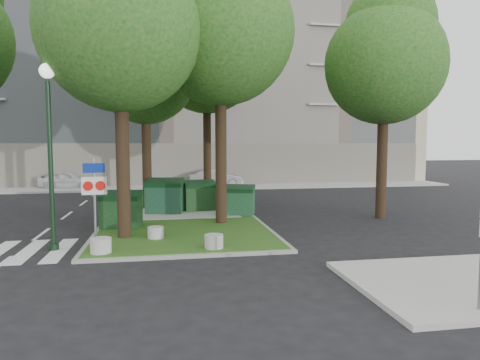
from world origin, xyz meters
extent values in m
plane|color=black|center=(0.00, 0.00, 0.00)|extent=(120.00, 120.00, 0.00)
cube|color=#1B4513|center=(0.50, 8.00, 0.06)|extent=(6.00, 16.00, 0.12)
cube|color=gray|center=(0.50, 8.00, 0.05)|extent=(6.30, 16.30, 0.10)
cube|color=#999993|center=(6.50, -3.50, 0.06)|extent=(5.00, 4.00, 0.12)
cube|color=#999993|center=(0.00, 18.50, 0.06)|extent=(42.00, 3.00, 0.12)
cube|color=silver|center=(-3.75, 1.50, 0.01)|extent=(5.00, 3.00, 0.01)
cube|color=tan|center=(0.00, 26.00, 8.00)|extent=(41.00, 12.00, 16.00)
cylinder|color=black|center=(-1.50, 2.50, 3.08)|extent=(0.44, 0.44, 6.16)
sphere|color=#134915|center=(-1.50, 2.50, 6.82)|extent=(5.20, 5.20, 5.20)
cylinder|color=black|center=(2.00, 4.50, 3.36)|extent=(0.44, 0.44, 6.72)
sphere|color=#134915|center=(2.00, 4.50, 7.44)|extent=(5.60, 5.60, 5.60)
cylinder|color=black|center=(-1.00, 9.00, 2.94)|extent=(0.44, 0.44, 5.88)
sphere|color=#134915|center=(-1.00, 9.00, 6.51)|extent=(4.80, 4.80, 4.80)
sphere|color=#134915|center=(-0.70, 9.20, 8.19)|extent=(3.60, 3.60, 3.60)
cylinder|color=black|center=(2.20, 12.00, 3.50)|extent=(0.44, 0.44, 7.00)
sphere|color=#134915|center=(2.20, 12.00, 7.75)|extent=(5.80, 5.80, 5.80)
sphere|color=#134915|center=(2.50, 12.20, 9.75)|extent=(4.35, 4.35, 4.35)
cylinder|color=black|center=(9.00, 5.00, 2.94)|extent=(0.44, 0.44, 5.88)
sphere|color=#134915|center=(9.00, 5.00, 6.51)|extent=(5.00, 5.00, 5.00)
sphere|color=#134915|center=(9.30, 5.20, 8.19)|extent=(3.75, 3.75, 3.75)
cube|color=black|center=(-1.77, 4.28, 0.67)|extent=(1.52, 1.15, 1.09)
cube|color=black|center=(-1.77, 4.28, 1.30)|extent=(1.58, 1.22, 0.32)
cube|color=#103722|center=(-0.17, 7.32, 0.75)|extent=(1.75, 1.34, 1.25)
cube|color=black|center=(-0.17, 7.32, 1.47)|extent=(1.82, 1.42, 0.36)
cube|color=black|center=(1.43, 7.82, 0.68)|extent=(1.53, 1.12, 1.13)
cube|color=black|center=(1.43, 7.82, 1.34)|extent=(1.59, 1.19, 0.33)
cube|color=#134023|center=(3.00, 6.33, 0.64)|extent=(1.55, 1.28, 1.04)
cube|color=black|center=(3.00, 6.33, 1.25)|extent=(1.61, 1.36, 0.30)
cylinder|color=#AFAFAA|center=(-1.97, 0.50, 0.33)|extent=(0.59, 0.59, 0.42)
cylinder|color=#A1A29C|center=(1.26, 0.50, 0.32)|extent=(0.56, 0.56, 0.40)
cylinder|color=#ABABA5|center=(-0.48, 2.15, 0.31)|extent=(0.52, 0.52, 0.37)
cylinder|color=yellow|center=(3.20, 8.30, 0.46)|extent=(0.39, 0.39, 0.68)
cylinder|color=black|center=(-3.50, 1.56, 2.52)|extent=(0.14, 0.14, 5.03)
cylinder|color=black|center=(-3.50, 1.56, 0.10)|extent=(0.30, 0.30, 0.20)
sphere|color=white|center=(-3.50, 1.56, 5.33)|extent=(0.44, 0.44, 0.44)
cylinder|color=slate|center=(-2.50, 3.00, 1.36)|extent=(0.10, 0.10, 2.72)
cube|color=navy|center=(-2.50, 3.00, 2.40)|extent=(0.71, 0.14, 0.33)
cube|color=white|center=(-2.50, 3.00, 1.80)|extent=(0.81, 0.16, 0.60)
cylinder|color=red|center=(-2.70, 3.00, 1.80)|extent=(0.33, 0.08, 0.33)
cylinder|color=red|center=(-2.30, 3.00, 1.80)|extent=(0.33, 0.08, 0.33)
imported|color=silver|center=(-6.87, 19.50, 0.66)|extent=(4.01, 2.00, 1.31)
imported|color=#929399|center=(3.50, 19.01, 0.64)|extent=(3.95, 1.46, 1.29)
camera|label=1|loc=(-0.14, -11.94, 3.24)|focal=32.00mm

